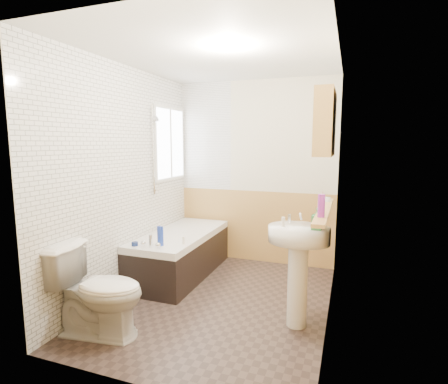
{
  "coord_description": "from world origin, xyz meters",
  "views": [
    {
      "loc": [
        1.24,
        -3.27,
        1.67
      ],
      "look_at": [
        0.0,
        0.15,
        1.15
      ],
      "focal_mm": 28.0,
      "sensor_mm": 36.0,
      "label": 1
    }
  ],
  "objects": [
    {
      "name": "shower_riser",
      "position": [
        -1.04,
        0.49,
        1.68
      ],
      "size": [
        0.1,
        0.07,
        1.1
      ],
      "color": "silver",
      "rests_on": "wall_left"
    },
    {
      "name": "orange_bottle",
      "position": [
        -0.46,
        0.1,
        0.59
      ],
      "size": [
        0.04,
        0.04,
        0.09
      ],
      "primitive_type": "cylinder",
      "rotation": [
        0.0,
        0.0,
        0.41
      ],
      "color": "silver",
      "rests_on": "bathtub"
    },
    {
      "name": "green_bottle",
      "position": [
        1.04,
        -0.35,
        1.18
      ],
      "size": [
        0.04,
        0.04,
        0.2
      ],
      "primitive_type": "cone",
      "rotation": [
        0.0,
        0.0,
        0.1
      ],
      "color": "maroon",
      "rests_on": "pine_shelf"
    },
    {
      "name": "foam_can",
      "position": [
        1.04,
        -0.47,
        1.17
      ],
      "size": [
        0.07,
        0.07,
        0.18
      ],
      "primitive_type": "cylinder",
      "rotation": [
        0.0,
        0.0,
        0.25
      ],
      "color": "purple",
      "rests_on": "pine_shelf"
    },
    {
      "name": "wall_front",
      "position": [
        0.0,
        -1.41,
        1.25
      ],
      "size": [
        2.2,
        0.02,
        2.5
      ],
      "primitive_type": "cube",
      "color": "beige",
      "rests_on": "ground"
    },
    {
      "name": "toilet",
      "position": [
        -0.76,
        -0.95,
        0.4
      ],
      "size": [
        0.87,
        0.56,
        0.8
      ],
      "primitive_type": "imported",
      "rotation": [
        0.0,
        0.0,
        1.71
      ],
      "color": "white",
      "rests_on": "floor"
    },
    {
      "name": "wainscot_back",
      "position": [
        0.0,
        1.39,
        0.5
      ],
      "size": [
        2.2,
        0.01,
        1.0
      ],
      "primitive_type": "cube",
      "color": "tan",
      "rests_on": "wall_back"
    },
    {
      "name": "tile_return_back",
      "position": [
        -0.73,
        1.39,
        1.75
      ],
      "size": [
        0.75,
        0.01,
        1.5
      ],
      "primitive_type": "cube",
      "color": "white",
      "rests_on": "wall_back"
    },
    {
      "name": "wall_left",
      "position": [
        -1.11,
        0.0,
        1.25
      ],
      "size": [
        0.02,
        2.8,
        2.5
      ],
      "primitive_type": "cube",
      "color": "beige",
      "rests_on": "ground"
    },
    {
      "name": "sink",
      "position": [
        0.84,
        -0.22,
        0.66
      ],
      "size": [
        0.54,
        0.44,
        1.05
      ],
      "rotation": [
        0.0,
        0.0,
        -0.09
      ],
      "color": "white",
      "rests_on": "floor"
    },
    {
      "name": "cream_jar",
      "position": [
        -0.93,
        -0.14,
        0.57
      ],
      "size": [
        0.09,
        0.09,
        0.04
      ],
      "primitive_type": "cylinder",
      "rotation": [
        0.0,
        0.0,
        0.4
      ],
      "color": "navy",
      "rests_on": "bathtub"
    },
    {
      "name": "medicine_cabinet",
      "position": [
        1.01,
        -0.03,
        1.83
      ],
      "size": [
        0.16,
        0.63,
        0.57
      ],
      "color": "tan",
      "rests_on": "wall_right"
    },
    {
      "name": "wainscot_right",
      "position": [
        1.09,
        0.0,
        0.5
      ],
      "size": [
        0.01,
        2.8,
        1.0
      ],
      "primitive_type": "cube",
      "color": "tan",
      "rests_on": "wall_right"
    },
    {
      "name": "tile_cladding_left",
      "position": [
        -1.09,
        0.0,
        1.25
      ],
      "size": [
        0.01,
        2.8,
        2.5
      ],
      "primitive_type": "cube",
      "color": "white",
      "rests_on": "wall_left"
    },
    {
      "name": "black_jar",
      "position": [
        1.04,
        0.32,
        1.1
      ],
      "size": [
        0.07,
        0.07,
        0.04
      ],
      "primitive_type": "cylinder",
      "rotation": [
        0.0,
        0.0,
        0.14
      ],
      "color": "silver",
      "rests_on": "pine_shelf"
    },
    {
      "name": "pine_shelf",
      "position": [
        1.04,
        -0.1,
        1.07
      ],
      "size": [
        0.1,
        1.27,
        0.03
      ],
      "primitive_type": "cube",
      "color": "tan",
      "rests_on": "wall_right"
    },
    {
      "name": "wall_back",
      "position": [
        0.0,
        1.41,
        1.25
      ],
      "size": [
        2.2,
        0.02,
        2.5
      ],
      "primitive_type": "cube",
      "color": "beige",
      "rests_on": "ground"
    },
    {
      "name": "wall_right",
      "position": [
        1.11,
        0.0,
        1.25
      ],
      "size": [
        0.02,
        2.8,
        2.5
      ],
      "primitive_type": "cube",
      "color": "beige",
      "rests_on": "ground"
    },
    {
      "name": "window",
      "position": [
        -1.06,
        0.95,
        1.65
      ],
      "size": [
        0.03,
        0.79,
        0.99
      ],
      "color": "white",
      "rests_on": "wall_left"
    },
    {
      "name": "bathtub",
      "position": [
        -0.73,
        0.55,
        0.29
      ],
      "size": [
        0.7,
        1.59,
        0.69
      ],
      "color": "black",
      "rests_on": "floor"
    },
    {
      "name": "blue_gel",
      "position": [
        -0.67,
        -0.04,
        0.66
      ],
      "size": [
        0.07,
        0.06,
        0.22
      ],
      "primitive_type": "cube",
      "rotation": [
        0.0,
        0.0,
        -0.37
      ],
      "color": "#19339E",
      "rests_on": "bathtub"
    },
    {
      "name": "soap_bottle",
      "position": [
        1.0,
        -0.28,
        0.98
      ],
      "size": [
        0.09,
        0.19,
        0.09
      ],
      "primitive_type": "imported",
      "rotation": [
        0.0,
        0.0,
        -0.04
      ],
      "color": "#388447",
      "rests_on": "sink"
    },
    {
      "name": "clear_bottle",
      "position": [
        0.71,
        -0.27,
        0.97
      ],
      "size": [
        0.03,
        0.03,
        0.09
      ],
      "primitive_type": "cylinder",
      "rotation": [
        0.0,
        0.0,
        0.05
      ],
      "color": "silver",
      "rests_on": "sink"
    },
    {
      "name": "ceiling",
      "position": [
        0.0,
        0.0,
        2.5
      ],
      "size": [
        2.8,
        2.8,
        0.0
      ],
      "primitive_type": "plane",
      "rotation": [
        3.14,
        0.0,
        0.0
      ],
      "color": "white",
      "rests_on": "ground"
    },
    {
      "name": "floor",
      "position": [
        0.0,
        0.0,
        0.0
      ],
      "size": [
        2.8,
        2.8,
        0.0
      ],
      "primitive_type": "plane",
      "color": "#312522",
      "rests_on": "ground"
    },
    {
      "name": "wainscot_front",
      "position": [
        0.0,
        -1.39,
        0.5
      ],
      "size": [
        2.2,
        0.01,
        1.0
      ],
      "primitive_type": "cube",
      "color": "tan",
      "rests_on": "wall_front"
    }
  ]
}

